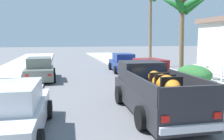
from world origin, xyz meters
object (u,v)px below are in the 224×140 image
Objects in this scene: pickup_truck at (153,91)px; hedge_bush at (194,74)px; car_right_near at (123,63)px; palm_tree_left_mid at (185,7)px; car_right_far at (149,72)px; car_left_near at (11,112)px; car_right_mid at (40,70)px.

hedge_bush is (5.00, 4.99, -0.26)m from pickup_truck.
palm_tree_left_mid is (2.95, -4.56, 4.14)m from car_right_near.
car_right_far is (0.15, -5.44, 0.00)m from car_right_near.
car_left_near is 11.54m from hedge_bush.
palm_tree_left_mid is at bearing 97.43° from hedge_bush.
car_right_mid is (0.09, 9.21, 0.00)m from car_left_near.
car_right_near and car_right_far have the same top height.
car_left_near is at bearing -166.97° from pickup_truck.
palm_tree_left_mid is at bearing 17.44° from car_right_far.
pickup_truck is 8.82m from palm_tree_left_mid.
car_right_far is at bearing 43.03° from car_left_near.
car_left_near is at bearing -148.09° from hedge_bush.
car_right_near is at bearing 79.96° from pickup_truck.
car_right_far is at bearing -162.56° from palm_tree_left_mid.
pickup_truck is 1.88× the size of hedge_bush.
palm_tree_left_mid is (2.79, 0.88, 4.14)m from car_right_far.
car_right_near is 6.83m from palm_tree_left_mid.
car_right_far is 2.97m from hedge_bush.
car_left_near is 1.00× the size of car_right_near.
hedge_bush is (0.15, -1.17, -4.30)m from palm_tree_left_mid.
hedge_bush is at bearing -82.57° from palm_tree_left_mid.
pickup_truck is 1.22× the size of car_right_near.
pickup_truck reaches higher than car_left_near.
car_left_near and car_right_near have the same top height.
car_right_far is at bearing 68.77° from pickup_truck.
car_right_mid is 0.74× the size of palm_tree_left_mid.
hedge_bush is at bearing 44.94° from pickup_truck.
car_right_mid and car_right_far have the same top height.
car_right_near is at bearing 91.62° from car_right_far.
pickup_truck is 0.90× the size of palm_tree_left_mid.
car_left_near is 1.54× the size of hedge_bush.
palm_tree_left_mid is 2.08× the size of hedge_bush.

